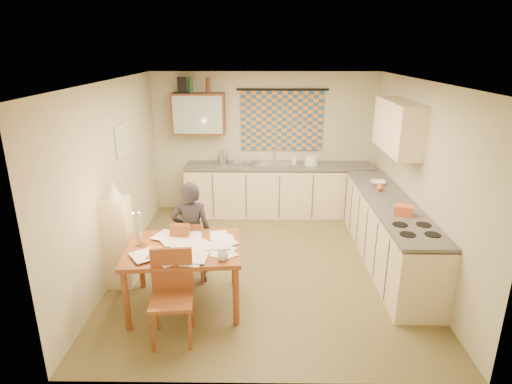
{
  "coord_description": "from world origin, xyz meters",
  "views": [
    {
      "loc": [
        -0.07,
        -5.37,
        2.89
      ],
      "look_at": [
        -0.13,
        0.2,
        1.0
      ],
      "focal_mm": 30.0,
      "sensor_mm": 36.0,
      "label": 1
    }
  ],
  "objects_px": {
    "counter_back": "(279,190)",
    "shelf_stand": "(119,242)",
    "chair_far": "(192,260)",
    "dining_table": "(185,276)",
    "stove": "(411,266)",
    "counter_right": "(388,233)",
    "person": "(192,233)"
  },
  "relations": [
    {
      "from": "chair_far",
      "to": "dining_table",
      "type": "bearing_deg",
      "value": 95.16
    },
    {
      "from": "stove",
      "to": "dining_table",
      "type": "height_order",
      "value": "stove"
    },
    {
      "from": "shelf_stand",
      "to": "counter_back",
      "type": "bearing_deg",
      "value": 49.95
    },
    {
      "from": "counter_right",
      "to": "counter_back",
      "type": "bearing_deg",
      "value": 127.88
    },
    {
      "from": "counter_right",
      "to": "dining_table",
      "type": "height_order",
      "value": "counter_right"
    },
    {
      "from": "dining_table",
      "to": "person",
      "type": "distance_m",
      "value": 0.63
    },
    {
      "from": "stove",
      "to": "chair_far",
      "type": "distance_m",
      "value": 2.72
    },
    {
      "from": "counter_right",
      "to": "chair_far",
      "type": "relative_size",
      "value": 3.57
    },
    {
      "from": "stove",
      "to": "dining_table",
      "type": "xyz_separation_m",
      "value": [
        -2.64,
        -0.12,
        -0.08
      ]
    },
    {
      "from": "counter_back",
      "to": "dining_table",
      "type": "bearing_deg",
      "value": -112.1
    },
    {
      "from": "stove",
      "to": "dining_table",
      "type": "relative_size",
      "value": 0.68
    },
    {
      "from": "chair_far",
      "to": "person",
      "type": "height_order",
      "value": "person"
    },
    {
      "from": "counter_back",
      "to": "chair_far",
      "type": "distance_m",
      "value": 2.65
    },
    {
      "from": "counter_back",
      "to": "dining_table",
      "type": "relative_size",
      "value": 2.43
    },
    {
      "from": "dining_table",
      "to": "chair_far",
      "type": "distance_m",
      "value": 0.62
    },
    {
      "from": "counter_back",
      "to": "chair_far",
      "type": "relative_size",
      "value": 3.99
    },
    {
      "from": "counter_back",
      "to": "shelf_stand",
      "type": "xyz_separation_m",
      "value": [
        -2.09,
        -2.49,
        0.13
      ]
    },
    {
      "from": "counter_back",
      "to": "stove",
      "type": "xyz_separation_m",
      "value": [
        1.45,
        -2.83,
        0.01
      ]
    },
    {
      "from": "counter_back",
      "to": "counter_right",
      "type": "distance_m",
      "value": 2.36
    },
    {
      "from": "counter_right",
      "to": "dining_table",
      "type": "relative_size",
      "value": 2.17
    },
    {
      "from": "counter_back",
      "to": "shelf_stand",
      "type": "relative_size",
      "value": 2.84
    },
    {
      "from": "counter_back",
      "to": "shelf_stand",
      "type": "height_order",
      "value": "shelf_stand"
    },
    {
      "from": "stove",
      "to": "shelf_stand",
      "type": "distance_m",
      "value": 3.56
    },
    {
      "from": "person",
      "to": "shelf_stand",
      "type": "relative_size",
      "value": 1.16
    },
    {
      "from": "counter_back",
      "to": "dining_table",
      "type": "height_order",
      "value": "counter_back"
    },
    {
      "from": "dining_table",
      "to": "counter_right",
      "type": "bearing_deg",
      "value": 17.69
    },
    {
      "from": "counter_right",
      "to": "person",
      "type": "relative_size",
      "value": 2.19
    },
    {
      "from": "stove",
      "to": "person",
      "type": "xyz_separation_m",
      "value": [
        -2.64,
        0.43,
        0.22
      ]
    },
    {
      "from": "dining_table",
      "to": "counter_back",
      "type": "bearing_deg",
      "value": 63.16
    },
    {
      "from": "counter_right",
      "to": "shelf_stand",
      "type": "bearing_deg",
      "value": -169.88
    },
    {
      "from": "counter_back",
      "to": "stove",
      "type": "relative_size",
      "value": 3.6
    },
    {
      "from": "counter_back",
      "to": "stove",
      "type": "bearing_deg",
      "value": -62.92
    }
  ]
}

